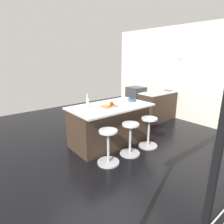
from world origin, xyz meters
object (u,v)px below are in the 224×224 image
at_px(fruit_bowl, 132,100).
at_px(stool_by_window, 149,133).
at_px(cutting_board, 109,106).
at_px(apple_yellow, 109,105).
at_px(water_bottle, 88,102).
at_px(oven_range, 136,98).
at_px(stool_middle, 130,140).
at_px(kitchen_island, 109,124).
at_px(stool_near_camera, 108,148).
at_px(apple_red, 112,103).

bearing_deg(fruit_bowl, stool_by_window, 81.82).
relative_size(stool_by_window, cutting_board, 1.95).
relative_size(apple_yellow, water_bottle, 0.23).
height_order(oven_range, stool_middle, oven_range).
distance_m(stool_by_window, apple_yellow, 1.14).
xyz_separation_m(kitchen_island, stool_near_camera, (0.59, 0.72, -0.15)).
distance_m(kitchen_island, stool_middle, 0.73).
bearing_deg(stool_middle, kitchen_island, -90.00).
relative_size(stool_middle, cutting_board, 1.95).
bearing_deg(kitchen_island, cutting_board, 50.35).
xyz_separation_m(apple_yellow, fruit_bowl, (-0.81, -0.09, -0.02)).
distance_m(oven_range, fruit_bowl, 2.75).
xyz_separation_m(stool_middle, water_bottle, (0.52, -0.83, 0.74)).
distance_m(apple_red, fruit_bowl, 0.70).
height_order(apple_red, apple_yellow, apple_red).
bearing_deg(apple_red, stool_by_window, 134.14).
bearing_deg(kitchen_island, apple_yellow, 49.45).
bearing_deg(apple_yellow, stool_by_window, 140.79).
distance_m(stool_near_camera, cutting_board, 1.02).
distance_m(stool_middle, apple_red, 0.93).
height_order(stool_near_camera, apple_yellow, apple_yellow).
bearing_deg(apple_red, cutting_board, 2.01).
bearing_deg(kitchen_island, stool_near_camera, 50.40).
bearing_deg(stool_by_window, kitchen_island, -50.40).
relative_size(stool_near_camera, fruit_bowl, 3.62).
bearing_deg(stool_by_window, stool_middle, 0.00).
xyz_separation_m(oven_range, cutting_board, (2.77, 1.85, 0.52)).
height_order(cutting_board, apple_yellow, apple_yellow).
height_order(stool_middle, cutting_board, cutting_board).
distance_m(water_bottle, fruit_bowl, 1.22).
distance_m(stool_near_camera, apple_red, 1.09).
relative_size(stool_near_camera, cutting_board, 1.95).
distance_m(kitchen_island, stool_by_window, 0.94).
xyz_separation_m(kitchen_island, cutting_board, (0.08, 0.10, 0.48)).
bearing_deg(kitchen_island, oven_range, -147.00).
bearing_deg(stool_middle, apple_red, -88.93).
height_order(stool_by_window, apple_yellow, apple_yellow).
xyz_separation_m(oven_range, kitchen_island, (2.69, 1.75, 0.03)).
relative_size(cutting_board, apple_yellow, 4.93).
height_order(kitchen_island, fruit_bowl, fruit_bowl).
distance_m(stool_by_window, stool_near_camera, 1.19).
bearing_deg(kitchen_island, stool_by_window, 129.60).
bearing_deg(water_bottle, apple_red, 157.75).
relative_size(stool_middle, stool_near_camera, 1.00).
distance_m(stool_middle, stool_near_camera, 0.59).
xyz_separation_m(stool_near_camera, cutting_board, (-0.51, -0.62, 0.63)).
bearing_deg(stool_by_window, water_bottle, -36.77).
distance_m(cutting_board, fruit_bowl, 0.77).
distance_m(stool_by_window, stool_middle, 0.59).
bearing_deg(water_bottle, kitchen_island, 167.67).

